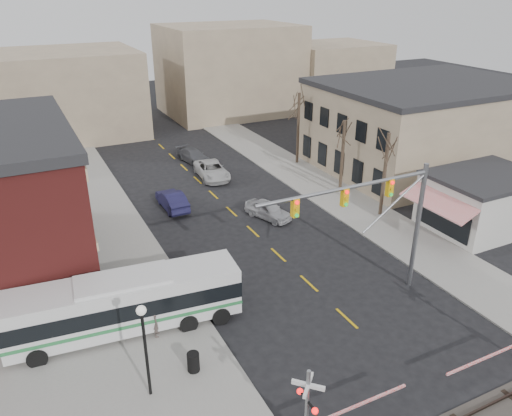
{
  "coord_description": "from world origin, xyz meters",
  "views": [
    {
      "loc": [
        -14.79,
        -16.29,
        17.24
      ],
      "look_at": [
        -1.3,
        10.85,
        3.5
      ],
      "focal_mm": 35.0,
      "sensor_mm": 36.0,
      "label": 1
    }
  ],
  "objects_px": {
    "street_lamp": "(144,334)",
    "car_d": "(193,156)",
    "trash_bin": "(193,362)",
    "car_c": "(212,170)",
    "transit_bus": "(126,303)",
    "car_a": "(268,210)",
    "car_b": "(172,200)",
    "pedestrian_far": "(122,314)",
    "pedestrian_near": "(156,321)",
    "traffic_signal_mast": "(381,209)",
    "rr_crossing_west": "(316,407)"
  },
  "relations": [
    {
      "from": "pedestrian_near",
      "to": "pedestrian_far",
      "type": "relative_size",
      "value": 1.11
    },
    {
      "from": "street_lamp",
      "to": "car_d",
      "type": "bearing_deg",
      "value": 66.64
    },
    {
      "from": "street_lamp",
      "to": "car_a",
      "type": "xyz_separation_m",
      "value": [
        13.58,
        14.35,
        -2.82
      ]
    },
    {
      "from": "car_a",
      "to": "pedestrian_near",
      "type": "relative_size",
      "value": 2.28
    },
    {
      "from": "car_a",
      "to": "traffic_signal_mast",
      "type": "bearing_deg",
      "value": -108.45
    },
    {
      "from": "car_d",
      "to": "car_c",
      "type": "bearing_deg",
      "value": -102.44
    },
    {
      "from": "car_b",
      "to": "pedestrian_near",
      "type": "bearing_deg",
      "value": 68.75
    },
    {
      "from": "street_lamp",
      "to": "car_a",
      "type": "height_order",
      "value": "street_lamp"
    },
    {
      "from": "car_b",
      "to": "pedestrian_far",
      "type": "height_order",
      "value": "pedestrian_far"
    },
    {
      "from": "traffic_signal_mast",
      "to": "car_c",
      "type": "bearing_deg",
      "value": 92.73
    },
    {
      "from": "pedestrian_near",
      "to": "car_b",
      "type": "bearing_deg",
      "value": -2.24
    },
    {
      "from": "rr_crossing_west",
      "to": "street_lamp",
      "type": "height_order",
      "value": "street_lamp"
    },
    {
      "from": "car_b",
      "to": "car_c",
      "type": "bearing_deg",
      "value": -137.95
    },
    {
      "from": "trash_bin",
      "to": "car_a",
      "type": "distance_m",
      "value": 17.83
    },
    {
      "from": "car_a",
      "to": "car_c",
      "type": "xyz_separation_m",
      "value": [
        -0.66,
        10.4,
        0.06
      ]
    },
    {
      "from": "street_lamp",
      "to": "car_d",
      "type": "distance_m",
      "value": 32.75
    },
    {
      "from": "car_a",
      "to": "trash_bin",
      "type": "bearing_deg",
      "value": -149.76
    },
    {
      "from": "trash_bin",
      "to": "car_c",
      "type": "distance_m",
      "value": 26.43
    },
    {
      "from": "pedestrian_far",
      "to": "car_d",
      "type": "bearing_deg",
      "value": 26.0
    },
    {
      "from": "car_b",
      "to": "trash_bin",
      "type": "bearing_deg",
      "value": 74.5
    },
    {
      "from": "trash_bin",
      "to": "pedestrian_far",
      "type": "relative_size",
      "value": 0.62
    },
    {
      "from": "car_d",
      "to": "transit_bus",
      "type": "bearing_deg",
      "value": -129.53
    },
    {
      "from": "rr_crossing_west",
      "to": "pedestrian_near",
      "type": "relative_size",
      "value": 3.11
    },
    {
      "from": "street_lamp",
      "to": "car_b",
      "type": "distance_m",
      "value": 21.05
    },
    {
      "from": "car_c",
      "to": "traffic_signal_mast",
      "type": "bearing_deg",
      "value": -81.88
    },
    {
      "from": "car_d",
      "to": "pedestrian_far",
      "type": "distance_m",
      "value": 27.71
    },
    {
      "from": "traffic_signal_mast",
      "to": "car_a",
      "type": "distance_m",
      "value": 13.51
    },
    {
      "from": "transit_bus",
      "to": "car_c",
      "type": "bearing_deg",
      "value": 57.01
    },
    {
      "from": "rr_crossing_west",
      "to": "pedestrian_far",
      "type": "distance_m",
      "value": 12.19
    },
    {
      "from": "street_lamp",
      "to": "pedestrian_far",
      "type": "height_order",
      "value": "street_lamp"
    },
    {
      "from": "trash_bin",
      "to": "car_c",
      "type": "relative_size",
      "value": 0.18
    },
    {
      "from": "trash_bin",
      "to": "pedestrian_far",
      "type": "xyz_separation_m",
      "value": [
        -2.27,
        4.88,
        0.31
      ]
    },
    {
      "from": "rr_crossing_west",
      "to": "car_c",
      "type": "xyz_separation_m",
      "value": [
        7.65,
        30.26,
        -1.21
      ]
    },
    {
      "from": "traffic_signal_mast",
      "to": "trash_bin",
      "type": "bearing_deg",
      "value": -173.76
    },
    {
      "from": "trash_bin",
      "to": "car_c",
      "type": "height_order",
      "value": "car_c"
    },
    {
      "from": "transit_bus",
      "to": "pedestrian_far",
      "type": "height_order",
      "value": "transit_bus"
    },
    {
      "from": "street_lamp",
      "to": "car_a",
      "type": "distance_m",
      "value": 19.96
    },
    {
      "from": "rr_crossing_west",
      "to": "pedestrian_near",
      "type": "height_order",
      "value": "rr_crossing_west"
    },
    {
      "from": "trash_bin",
      "to": "pedestrian_far",
      "type": "height_order",
      "value": "pedestrian_far"
    },
    {
      "from": "car_b",
      "to": "transit_bus",
      "type": "bearing_deg",
      "value": 63.07
    },
    {
      "from": "street_lamp",
      "to": "transit_bus",
      "type": "bearing_deg",
      "value": 87.49
    },
    {
      "from": "rr_crossing_west",
      "to": "trash_bin",
      "type": "bearing_deg",
      "value": 116.28
    },
    {
      "from": "trash_bin",
      "to": "car_d",
      "type": "height_order",
      "value": "car_d"
    },
    {
      "from": "car_a",
      "to": "car_b",
      "type": "relative_size",
      "value": 0.89
    },
    {
      "from": "car_b",
      "to": "pedestrian_far",
      "type": "bearing_deg",
      "value": 61.98
    },
    {
      "from": "car_a",
      "to": "pedestrian_far",
      "type": "relative_size",
      "value": 2.53
    },
    {
      "from": "street_lamp",
      "to": "car_c",
      "type": "height_order",
      "value": "street_lamp"
    },
    {
      "from": "rr_crossing_west",
      "to": "pedestrian_near",
      "type": "bearing_deg",
      "value": 112.2
    },
    {
      "from": "pedestrian_near",
      "to": "pedestrian_far",
      "type": "xyz_separation_m",
      "value": [
        -1.43,
        1.53,
        -0.09
      ]
    },
    {
      "from": "pedestrian_near",
      "to": "street_lamp",
      "type": "bearing_deg",
      "value": 178.06
    }
  ]
}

